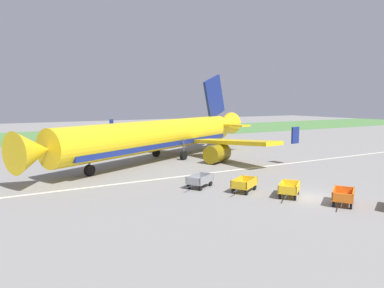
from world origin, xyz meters
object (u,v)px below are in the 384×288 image
at_px(airplane, 162,136).
at_px(baggage_cart_third_in_row, 289,189).
at_px(baggage_cart_fourth_in_row, 244,184).
at_px(baggage_cart_second_in_row, 343,196).
at_px(traffic_cone_near_plane, 207,178).
at_px(baggage_cart_far_end, 200,181).

height_order(airplane, baggage_cart_third_in_row, airplane).
bearing_deg(baggage_cart_fourth_in_row, baggage_cart_third_in_row, -55.75).
xyz_separation_m(baggage_cart_second_in_row, traffic_cone_near_plane, (-4.59, 10.85, -0.25)).
xyz_separation_m(airplane, baggage_cart_second_in_row, (2.83, -24.09, -2.45)).
relative_size(airplane, baggage_cart_fourth_in_row, 10.24).
bearing_deg(baggage_cart_third_in_row, baggage_cart_second_in_row, -62.74).
bearing_deg(airplane, baggage_cart_third_in_row, -87.14).
distance_m(airplane, baggage_cart_far_end, 15.21).
bearing_deg(airplane, traffic_cone_near_plane, -97.59).
xyz_separation_m(baggage_cart_fourth_in_row, baggage_cart_far_end, (-2.42, 3.01, 0.00)).
xyz_separation_m(baggage_cart_fourth_in_row, traffic_cone_near_plane, (-0.77, 4.38, -0.25)).
height_order(baggage_cart_fourth_in_row, baggage_cart_far_end, same).
relative_size(baggage_cart_second_in_row, baggage_cart_third_in_row, 1.03).
relative_size(baggage_cart_third_in_row, traffic_cone_near_plane, 4.59).
relative_size(baggage_cart_far_end, traffic_cone_near_plane, 4.82).
bearing_deg(baggage_cart_far_end, airplane, 76.85).
relative_size(baggage_cart_second_in_row, baggage_cart_fourth_in_row, 0.98).
relative_size(airplane, baggage_cart_far_end, 10.27).
bearing_deg(baggage_cart_second_in_row, traffic_cone_near_plane, 112.95).
xyz_separation_m(baggage_cart_far_end, traffic_cone_near_plane, (1.65, 1.37, -0.25)).
distance_m(airplane, traffic_cone_near_plane, 13.63).
bearing_deg(traffic_cone_near_plane, airplane, 82.41).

